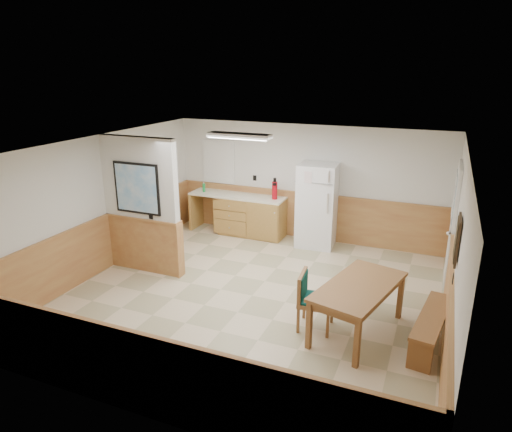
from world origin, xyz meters
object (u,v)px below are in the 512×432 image
at_px(dining_chair, 310,296).
at_px(fire_extinguisher, 275,190).
at_px(soap_bottle, 204,188).
at_px(dining_table, 359,291).
at_px(dining_bench, 432,322).
at_px(refrigerator, 317,205).

xyz_separation_m(dining_chair, fire_extinguisher, (-1.75, 3.24, 0.61)).
xyz_separation_m(dining_chair, soap_bottle, (-3.46, 3.18, 0.50)).
bearing_deg(fire_extinguisher, soap_bottle, -164.77).
distance_m(dining_chair, fire_extinguisher, 3.73).
relative_size(dining_table, fire_extinguisher, 3.79).
height_order(dining_bench, soap_bottle, soap_bottle).
bearing_deg(fire_extinguisher, refrigerator, 9.72).
xyz_separation_m(refrigerator, soap_bottle, (-2.68, 0.01, 0.12)).
relative_size(refrigerator, soap_bottle, 8.94).
distance_m(refrigerator, dining_chair, 3.30).
xyz_separation_m(fire_extinguisher, soap_bottle, (-1.71, -0.06, -0.11)).
distance_m(dining_bench, dining_chair, 1.68).
bearing_deg(soap_bottle, dining_chair, -42.61).
relative_size(refrigerator, fire_extinguisher, 3.76).
bearing_deg(dining_bench, refrigerator, 137.76).
height_order(refrigerator, dining_chair, refrigerator).
xyz_separation_m(refrigerator, dining_table, (1.45, -3.06, -0.23)).
bearing_deg(dining_table, soap_bottle, 157.76).
height_order(refrigerator, fire_extinguisher, refrigerator).
relative_size(refrigerator, dining_table, 0.99).
bearing_deg(refrigerator, dining_table, -68.20).
relative_size(refrigerator, dining_bench, 1.19).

